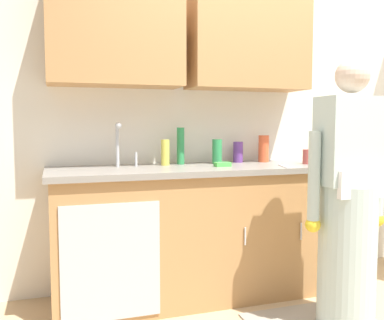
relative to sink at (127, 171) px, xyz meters
The scene contains 13 objects.
kitchen_wall_with_uppers 1.06m from the sink, 18.48° to the left, with size 4.80×0.44×2.70m.
counter_cabinet 0.65m from the sink, ahead, with size 1.90×0.62×0.90m.
countertop 0.45m from the sink, ahead, with size 1.96×0.66×0.04m, color gray.
sink is the anchor object (origin of this frame).
person_at_sink 1.44m from the sink, 32.08° to the right, with size 0.55×0.34×1.62m.
bottle_cleaner_spray 0.94m from the sink, 12.61° to the left, with size 0.08×0.08×0.16m, color #66388C.
bottle_water_tall 0.50m from the sink, 23.12° to the left, with size 0.06×0.06×0.27m, color #2D8C4C.
bottle_soap 1.14m from the sink, ahead, with size 0.08×0.08×0.21m, color #E05933.
bottle_dish_liquid 0.35m from the sink, 24.05° to the left, with size 0.06×0.06×0.19m, color #D8D14C.
bottle_water_short 0.73m from the sink, 10.86° to the left, with size 0.07×0.07×0.18m, color #2D8C4C.
cup_by_sink 1.36m from the sink, ahead, with size 0.08×0.08×0.11m, color #B24C47.
knife_on_counter 1.10m from the sink, 11.41° to the right, with size 0.24×0.02×0.01m, color silver.
sponge 0.67m from the sink, ahead, with size 0.11×0.07×0.03m, color #4CBF4C.
Camera 1 is at (-1.46, -2.16, 1.24)m, focal length 40.00 mm.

